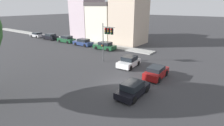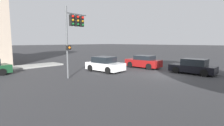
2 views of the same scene
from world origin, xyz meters
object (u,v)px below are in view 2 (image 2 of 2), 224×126
(crossing_car_0, at_px, (105,64))
(traffic_signal, at_px, (74,27))
(crossing_car_2, at_px, (193,67))
(crossing_car_1, at_px, (143,62))

(crossing_car_0, bearing_deg, traffic_signal, -90.48)
(crossing_car_2, bearing_deg, traffic_signal, 50.61)
(traffic_signal, xyz_separation_m, crossing_car_0, (0.17, -3.72, -3.45))
(traffic_signal, height_order, crossing_car_0, traffic_signal)
(crossing_car_1, height_order, crossing_car_2, crossing_car_1)
(traffic_signal, distance_m, crossing_car_2, 11.34)
(crossing_car_0, xyz_separation_m, crossing_car_2, (-6.99, -4.63, -0.04))
(traffic_signal, distance_m, crossing_car_0, 5.08)
(traffic_signal, bearing_deg, crossing_car_0, 88.89)
(traffic_signal, relative_size, crossing_car_1, 1.44)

